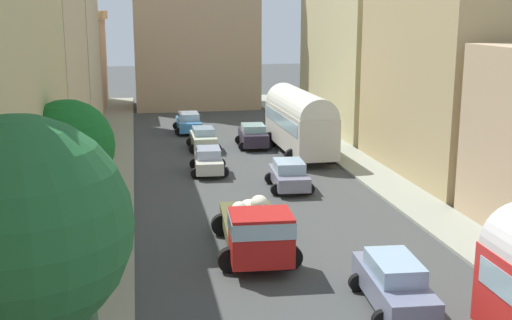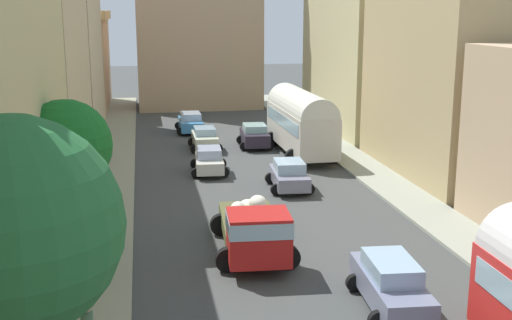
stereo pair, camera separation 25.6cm
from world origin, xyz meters
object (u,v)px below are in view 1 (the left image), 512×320
object	(u,v)px
car_1	(203,138)
car_2	(189,122)
car_3	(394,283)
car_0	(208,161)
car_4	(289,175)
pedestrian_3	(112,226)
cargo_truck_0	(256,229)
car_5	(253,136)
parked_bus_1	(300,119)

from	to	relation	value
car_1	car_2	world-z (taller)	car_2
car_3	car_0	bearing A→B (deg)	101.51
car_4	pedestrian_3	distance (m)	11.63
cargo_truck_0	car_5	size ratio (longest dim) A/B	1.78
cargo_truck_0	car_1	distance (m)	19.90
car_3	pedestrian_3	distance (m)	10.89
car_2	car_4	size ratio (longest dim) A/B	1.09
cargo_truck_0	car_3	distance (m)	6.01
cargo_truck_0	car_0	bearing A→B (deg)	91.27
cargo_truck_0	car_3	world-z (taller)	cargo_truck_0
car_2	car_5	bearing A→B (deg)	-58.78
parked_bus_1	pedestrian_3	size ratio (longest dim) A/B	5.00
car_3	pedestrian_3	bearing A→B (deg)	143.30
parked_bus_1	cargo_truck_0	xyz separation A→B (m)	(-5.99, -17.31, -1.13)
cargo_truck_0	car_5	bearing A→B (deg)	80.15
parked_bus_1	car_2	distance (m)	11.21
parked_bus_1	car_0	size ratio (longest dim) A/B	2.51
car_2	car_1	bearing A→B (deg)	-86.13
cargo_truck_0	car_3	xyz separation A→B (m)	(3.43, -4.92, -0.34)
car_1	car_3	size ratio (longest dim) A/B	0.83
car_1	car_2	bearing A→B (deg)	93.87
pedestrian_3	car_5	bearing A→B (deg)	64.61
car_0	pedestrian_3	xyz separation A→B (m)	(-5.00, -11.78, 0.32)
car_2	car_4	xyz separation A→B (m)	(3.78, -17.17, -0.00)
car_1	car_4	distance (m)	11.15
parked_bus_1	car_0	xyz separation A→B (m)	(-6.28, -3.95, -1.54)
car_5	car_1	bearing A→B (deg)	-176.73
parked_bus_1	car_5	size ratio (longest dim) A/B	2.46
car_0	car_5	world-z (taller)	car_5
car_1	car_2	size ratio (longest dim) A/B	0.89
car_2	car_4	world-z (taller)	car_4
car_0	car_2	world-z (taller)	car_2
car_5	pedestrian_3	world-z (taller)	pedestrian_3
car_1	pedestrian_3	world-z (taller)	pedestrian_3
car_5	cargo_truck_0	bearing A→B (deg)	-99.85
car_2	car_5	distance (m)	7.41
car_1	car_2	distance (m)	6.54
car_3	cargo_truck_0	bearing A→B (deg)	124.84
car_0	car_5	bearing A→B (deg)	60.66
car_2	pedestrian_3	xyz separation A→B (m)	(-4.95, -24.85, 0.31)
car_4	car_0	bearing A→B (deg)	132.21
parked_bus_1	pedestrian_3	distance (m)	19.40
car_1	car_3	world-z (taller)	car_3
car_4	cargo_truck_0	bearing A→B (deg)	-110.32
car_0	parked_bus_1	bearing A→B (deg)	32.15
car_3	car_1	bearing A→B (deg)	97.66
car_5	pedestrian_3	distance (m)	20.49
cargo_truck_0	car_1	size ratio (longest dim) A/B	1.81
car_4	car_5	distance (m)	10.84
cargo_truck_0	car_1	xyz separation A→B (m)	(0.09, 19.90, -0.40)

